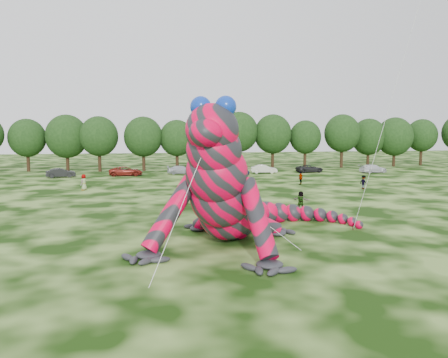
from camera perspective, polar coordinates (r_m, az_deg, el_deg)
name	(u,v)px	position (r m, az deg, el deg)	size (l,w,h in m)	color
ground	(335,264)	(24.06, 14.36, -10.70)	(240.00, 240.00, 0.00)	#16330A
inflatable_gecko	(232,170)	(27.99, 1.01, 1.12)	(14.92, 17.72, 8.86)	#E00033
tree_4	(27,145)	(82.10, -24.29, 4.04)	(6.22, 5.60, 9.06)	black
tree_5	(67,143)	(80.48, -19.83, 4.45)	(7.16, 6.44, 9.80)	black
tree_6	(99,144)	(78.00, -16.00, 4.42)	(6.52, 5.86, 9.49)	black
tree_7	(143,144)	(77.73, -10.48, 4.55)	(6.68, 6.01, 9.48)	black
tree_8	(177,145)	(78.11, -6.16, 4.43)	(6.14, 5.53, 8.94)	black
tree_9	(206,146)	(79.02, -2.34, 4.39)	(5.27, 4.74, 8.68)	black
tree_10	(239,140)	(81.31, 1.98, 5.08)	(7.09, 6.38, 10.50)	black
tree_11	(273,141)	(82.52, 6.39, 4.92)	(7.01, 6.31, 10.07)	black
tree_12	(305,144)	(84.10, 10.56, 4.50)	(5.99, 5.39, 8.97)	black
tree_13	(342,141)	(86.30, 15.15, 4.82)	(6.83, 6.15, 10.13)	black
tree_14	(368,143)	(90.59, 18.34, 4.54)	(6.82, 6.14, 9.40)	black
tree_15	(394,142)	(92.27, 21.37, 4.53)	(7.17, 6.45, 9.63)	black
tree_16	(421,142)	(97.41, 24.39, 4.39)	(6.26, 5.63, 9.37)	black
car_1	(61,173)	(69.89, -20.54, 0.76)	(1.48, 4.25, 1.40)	black
car_2	(126,171)	(69.66, -12.69, 1.00)	(2.40, 5.20, 1.44)	maroon
car_3	(182,170)	(71.14, -5.57, 1.20)	(1.91, 4.69, 1.36)	#A8ACB1
car_4	(237,171)	(68.68, 1.66, 1.05)	(1.63, 4.05, 1.38)	#161A4F
car_5	(264,169)	(72.39, 5.24, 1.31)	(1.50, 4.30, 1.42)	beige
car_6	(310,169)	(75.03, 11.12, 1.34)	(2.13, 4.61, 1.28)	#232325
car_7	(373,169)	(77.02, 18.90, 1.29)	(1.96, 4.83, 1.40)	silver
spectator_4	(84,182)	(53.98, -17.84, -0.40)	(0.92, 0.60, 1.89)	gray
spectator_5	(301,201)	(39.12, 10.01, -2.80)	(1.56, 0.50, 1.68)	gray
spectator_3	(301,178)	(57.67, 9.98, 0.12)	(1.00, 0.42, 1.71)	gray
spectator_2	(364,182)	(54.97, 17.77, -0.40)	(1.08, 0.62, 1.67)	gray
spectator_1	(204,192)	(42.98, -2.62, -1.76)	(0.91, 0.71, 1.88)	gray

